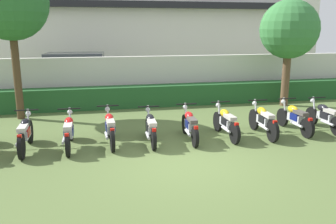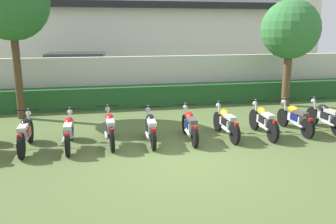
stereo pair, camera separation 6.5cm
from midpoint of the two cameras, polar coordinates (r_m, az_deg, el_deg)
The scene contains 16 objects.
ground at distance 8.37m, azimuth 3.11°, elevation -8.12°, with size 60.00×60.00×0.00m, color #566B38.
building at distance 24.11m, azimuth -7.30°, elevation 15.70°, with size 24.80×6.50×8.19m.
compound_wall at distance 14.77m, azimuth -3.84°, elevation 5.16°, with size 23.56×0.30×1.93m, color silver.
hedge_row at distance 14.18m, azimuth -3.41°, elevation 2.57°, with size 18.85×0.70×0.83m, color #235628.
parked_car at distance 17.89m, azimuth -13.78°, elevation 6.14°, with size 4.65×2.42×1.89m.
tree_near_inspector at distance 13.00m, azimuth -23.70°, elevation 15.66°, with size 2.45×2.45×5.08m.
tree_far_side at distance 14.84m, azimuth 19.11°, elevation 12.28°, with size 2.26×2.26×4.14m.
motorcycle_in_row_1 at distance 9.72m, azimuth -21.70°, elevation -3.16°, with size 0.60×1.91×0.97m.
motorcycle_in_row_2 at distance 9.59m, azimuth -15.38°, elevation -2.99°, with size 0.60×1.93×0.95m.
motorcycle_in_row_3 at distance 9.66m, azimuth -9.10°, elevation -2.47°, with size 0.60×1.91×0.97m.
motorcycle_in_row_4 at distance 9.63m, azimuth -2.61°, elevation -2.48°, with size 0.60×1.77×0.94m.
motorcycle_in_row_5 at distance 9.90m, azimuth 3.69°, elevation -2.04°, with size 0.60×1.88×0.94m.
motorcycle_in_row_6 at distance 10.25m, azimuth 9.45°, elevation -1.62°, with size 0.60×1.86×0.95m.
motorcycle_in_row_7 at distance 10.63m, azimuth 15.19°, elevation -1.31°, with size 0.60×1.89×0.97m.
motorcycle_in_row_8 at distance 11.30m, azimuth 19.83°, elevation -0.87°, with size 0.60×1.88×0.94m.
motorcycle_in_row_9 at distance 11.80m, azimuth 24.02°, elevation -0.65°, with size 0.60×1.83×0.95m.
Camera 2 is at (-2.01, -7.52, 3.06)m, focal length 38.10 mm.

